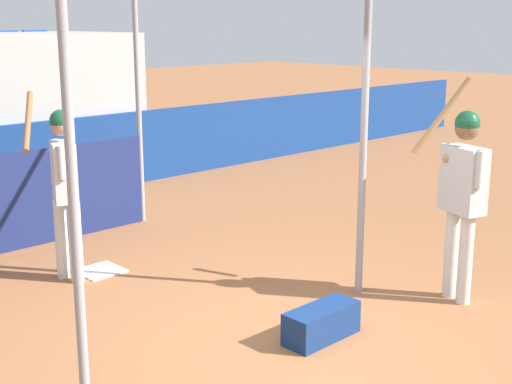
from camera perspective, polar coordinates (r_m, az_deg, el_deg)
name	(u,v)px	position (r m, az deg, el deg)	size (l,w,h in m)	color
ground_plane	(301,355)	(5.85, 3.59, -12.90)	(60.00, 60.00, 0.00)	#935B38
batting_cage	(65,142)	(7.93, -15.07, 3.88)	(3.12, 3.70, 3.04)	gray
home_plate	(100,271)	(7.82, -12.35, -6.17)	(0.44, 0.44, 0.02)	white
player_batter	(64,179)	(7.37, -15.15, 0.99)	(0.58, 0.89, 1.90)	silver
player_waiting	(462,187)	(6.86, 16.16, 0.37)	(0.50, 0.79, 2.09)	silver
equipment_bag	(322,323)	(6.09, 5.26, -10.39)	(0.70, 0.28, 0.28)	navy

